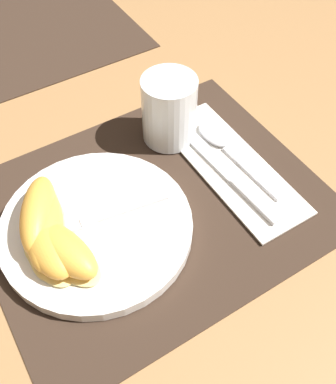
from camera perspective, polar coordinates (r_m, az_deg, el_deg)
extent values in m
plane|color=#A37547|center=(0.59, -1.82, -1.65)|extent=(3.00, 3.00, 0.00)
cube|color=#38281E|center=(0.59, -1.82, -1.54)|extent=(0.44, 0.35, 0.00)
cube|color=#38281E|center=(0.94, -19.22, 18.31)|extent=(0.44, 0.35, 0.00)
cylinder|color=white|center=(0.56, -8.86, -4.77)|extent=(0.24, 0.24, 0.02)
cylinder|color=silver|center=(0.64, 0.15, 10.41)|extent=(0.08, 0.08, 0.10)
cylinder|color=orange|center=(0.66, 0.15, 8.57)|extent=(0.06, 0.06, 0.04)
cube|color=white|center=(0.64, 8.07, 3.24)|extent=(0.09, 0.25, 0.00)
cube|color=silver|center=(0.60, 11.08, -0.98)|extent=(0.02, 0.09, 0.01)
cube|color=silver|center=(0.65, 4.89, 5.10)|extent=(0.02, 0.13, 0.01)
cube|color=silver|center=(0.63, 10.67, 2.53)|extent=(0.02, 0.12, 0.01)
ellipsoid|color=silver|center=(0.67, 5.83, 7.35)|extent=(0.04, 0.06, 0.01)
cube|color=silver|center=(0.57, -5.70, -1.83)|extent=(0.12, 0.03, 0.00)
cube|color=silver|center=(0.56, -14.65, -4.75)|extent=(0.07, 0.04, 0.00)
ellipsoid|color=#F4DB84|center=(0.57, -15.74, -3.76)|extent=(0.09, 0.12, 0.01)
ellipsoid|color=#F9B242|center=(0.55, -16.14, -2.67)|extent=(0.09, 0.12, 0.05)
ellipsoid|color=#F4DB84|center=(0.56, -15.09, -5.22)|extent=(0.09, 0.13, 0.01)
ellipsoid|color=#F9B242|center=(0.55, -15.42, -4.34)|extent=(0.09, 0.13, 0.04)
ellipsoid|color=#F4DB84|center=(0.54, -14.67, -7.20)|extent=(0.05, 0.11, 0.01)
ellipsoid|color=#F9B242|center=(0.53, -14.99, -6.36)|extent=(0.05, 0.10, 0.04)
ellipsoid|color=#F4DB84|center=(0.54, -13.08, -7.80)|extent=(0.08, 0.12, 0.01)
ellipsoid|color=#F9B242|center=(0.53, -13.37, -6.95)|extent=(0.08, 0.12, 0.04)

